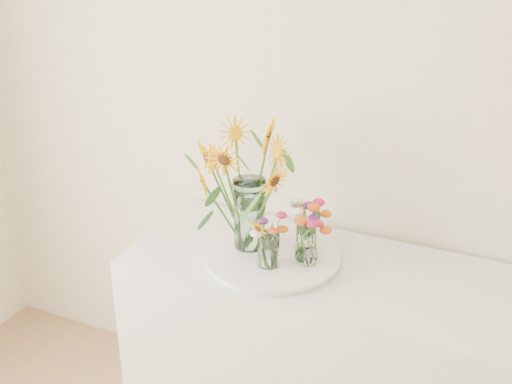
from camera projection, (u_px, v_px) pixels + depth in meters
counter at (314, 364)px, 2.51m from camera, size 1.40×0.60×0.90m
tray at (272, 257)px, 2.35m from camera, size 0.48×0.48×0.02m
mason_jar at (250, 214)px, 2.34m from camera, size 0.13×0.13×0.27m
sunflower_bouquet at (250, 186)px, 2.30m from camera, size 0.67×0.67×0.50m
small_vase_a at (269, 250)px, 2.25m from camera, size 0.10×0.10×0.13m
wildflower_posy_a at (269, 239)px, 2.23m from camera, size 0.17×0.17×0.22m
small_vase_b at (307, 249)px, 2.26m from camera, size 0.11×0.11×0.12m
wildflower_posy_b at (307, 238)px, 2.24m from camera, size 0.19×0.19×0.21m
small_vase_c at (306, 236)px, 2.34m from camera, size 0.10×0.10×0.13m
wildflower_posy_c at (306, 225)px, 2.33m from camera, size 0.19×0.19×0.22m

